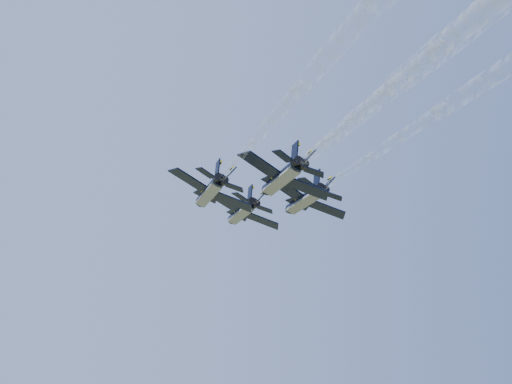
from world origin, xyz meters
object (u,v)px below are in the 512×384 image
object	(u,v)px
jet_left	(209,192)
jet_slot	(281,178)
jet_lead	(242,212)
jet_right	(304,200)

from	to	relation	value
jet_left	jet_slot	size ratio (longest dim) A/B	1.00
jet_left	jet_lead	bearing A→B (deg)	57.42
jet_slot	jet_right	bearing A→B (deg)	57.49
jet_left	jet_slot	xyz separation A→B (m)	(7.93, -11.27, 0.00)
jet_lead	jet_left	distance (m)	16.05
jet_right	jet_lead	bearing A→B (deg)	121.54
jet_lead	jet_left	world-z (taller)	same
jet_right	jet_slot	bearing A→B (deg)	-122.51
jet_lead	jet_slot	world-z (taller)	same
jet_right	jet_slot	size ratio (longest dim) A/B	1.00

